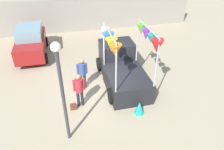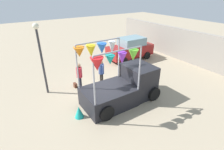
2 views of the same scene
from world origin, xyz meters
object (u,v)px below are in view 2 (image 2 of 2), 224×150
(person_vendor, at_px, (101,70))
(folded_kite_bundle_teal, at_px, (79,112))
(handbag, at_px, (75,85))
(street_lamp, at_px, (40,50))
(person_customer, at_px, (79,74))
(vendor_truck, at_px, (124,85))
(parked_car, at_px, (130,48))

(person_vendor, relative_size, folded_kite_bundle_teal, 2.82)
(person_vendor, xyz_separation_m, handbag, (-0.65, -1.53, -0.88))
(handbag, relative_size, street_lamp, 0.07)
(person_customer, relative_size, street_lamp, 0.42)
(vendor_truck, relative_size, street_lamp, 1.03)
(parked_car, relative_size, person_vendor, 2.37)
(parked_car, xyz_separation_m, person_customer, (2.45, -5.79, 0.07))
(parked_car, relative_size, folded_kite_bundle_teal, 6.67)
(parked_car, height_order, person_customer, parked_car)
(person_vendor, distance_m, street_lamp, 3.66)
(vendor_truck, relative_size, parked_car, 1.04)
(person_customer, bearing_deg, folded_kite_bundle_teal, -24.94)
(person_customer, bearing_deg, street_lamp, -109.96)
(parked_car, distance_m, person_vendor, 5.24)
(folded_kite_bundle_teal, bearing_deg, parked_car, 125.21)
(person_vendor, bearing_deg, street_lamp, -106.89)
(parked_car, bearing_deg, vendor_truck, -41.47)
(person_customer, relative_size, handbag, 6.00)
(vendor_truck, height_order, person_customer, vendor_truck)
(handbag, xyz_separation_m, street_lamp, (-0.31, -1.61, 2.49))
(parked_car, xyz_separation_m, street_lamp, (1.79, -7.61, 1.68))
(street_lamp, relative_size, folded_kite_bundle_teal, 6.73)
(vendor_truck, height_order, street_lamp, street_lamp)
(handbag, relative_size, folded_kite_bundle_teal, 0.47)
(vendor_truck, xyz_separation_m, parked_car, (-4.81, 4.25, 0.01))
(vendor_truck, relative_size, person_vendor, 2.46)
(parked_car, relative_size, handbag, 14.29)
(parked_car, distance_m, handbag, 6.40)
(vendor_truck, distance_m, street_lamp, 4.82)
(person_vendor, relative_size, handbag, 6.03)
(vendor_truck, height_order, parked_car, vendor_truck)
(vendor_truck, relative_size, handbag, 14.86)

